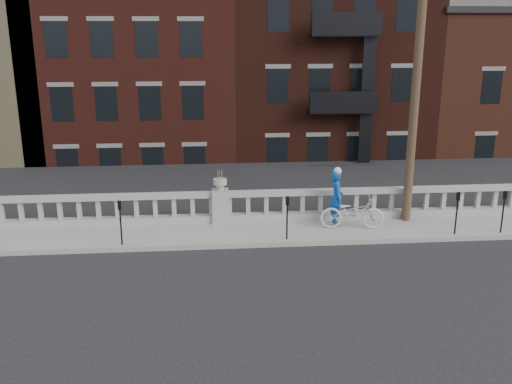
# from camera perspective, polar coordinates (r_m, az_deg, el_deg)

# --- Properties ---
(ground) EXTENTS (120.00, 120.00, 0.00)m
(ground) POSITION_cam_1_polar(r_m,az_deg,el_deg) (15.41, -3.12, -8.34)
(ground) COLOR black
(ground) RESTS_ON ground
(sidewalk) EXTENTS (32.00, 2.20, 0.15)m
(sidewalk) POSITION_cam_1_polar(r_m,az_deg,el_deg) (18.15, -3.46, -4.19)
(sidewalk) COLOR gray
(sidewalk) RESTS_ON ground
(balustrade) EXTENTS (28.00, 0.34, 1.03)m
(balustrade) POSITION_cam_1_polar(r_m,az_deg,el_deg) (18.87, -3.57, -1.57)
(balustrade) COLOR gray
(balustrade) RESTS_ON sidewalk
(planter_pedestal) EXTENTS (0.55, 0.55, 1.76)m
(planter_pedestal) POSITION_cam_1_polar(r_m,az_deg,el_deg) (18.81, -3.58, -1.02)
(planter_pedestal) COLOR gray
(planter_pedestal) RESTS_ON sidewalk
(lower_level) EXTENTS (80.00, 44.00, 20.80)m
(lower_level) POSITION_cam_1_polar(r_m,az_deg,el_deg) (37.26, -3.56, 10.42)
(lower_level) COLOR #605E59
(lower_level) RESTS_ON ground
(utility_pole) EXTENTS (1.60, 0.28, 10.00)m
(utility_pole) POSITION_cam_1_polar(r_m,az_deg,el_deg) (18.84, 15.86, 12.09)
(utility_pole) COLOR #422D1E
(utility_pole) RESTS_ON sidewalk
(parking_meter_b) EXTENTS (0.10, 0.09, 1.36)m
(parking_meter_b) POSITION_cam_1_polar(r_m,az_deg,el_deg) (17.24, -13.42, -2.50)
(parking_meter_b) COLOR black
(parking_meter_b) RESTS_ON sidewalk
(parking_meter_c) EXTENTS (0.10, 0.09, 1.36)m
(parking_meter_c) POSITION_cam_1_polar(r_m,az_deg,el_deg) (17.20, 3.13, -2.10)
(parking_meter_c) COLOR black
(parking_meter_c) RESTS_ON sidewalk
(parking_meter_d) EXTENTS (0.10, 0.09, 1.36)m
(parking_meter_d) POSITION_cam_1_polar(r_m,az_deg,el_deg) (18.68, 19.47, -1.54)
(parking_meter_d) COLOR black
(parking_meter_d) RESTS_ON sidewalk
(parking_meter_e) EXTENTS (0.10, 0.09, 1.36)m
(parking_meter_e) POSITION_cam_1_polar(r_m,az_deg,el_deg) (19.35, 23.52, -1.38)
(parking_meter_e) COLOR black
(parking_meter_e) RESTS_ON sidewalk
(bicycle) EXTENTS (2.10, 0.94, 1.07)m
(bicycle) POSITION_cam_1_polar(r_m,az_deg,el_deg) (18.48, 9.59, -2.03)
(bicycle) COLOR silver
(bicycle) RESTS_ON sidewalk
(cyclist) EXTENTS (0.46, 0.68, 1.82)m
(cyclist) POSITION_cam_1_polar(r_m,az_deg,el_deg) (18.64, 8.05, -0.57)
(cyclist) COLOR #0B48AB
(cyclist) RESTS_ON sidewalk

